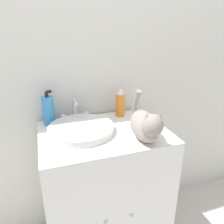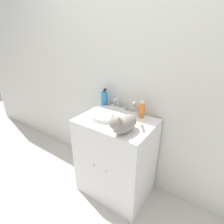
% 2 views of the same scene
% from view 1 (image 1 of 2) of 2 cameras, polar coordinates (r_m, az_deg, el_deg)
% --- Properties ---
extents(wall_back, '(6.00, 0.05, 2.50)m').
position_cam_1_polar(wall_back, '(1.41, -5.98, 14.64)').
color(wall_back, silver).
rests_on(wall_back, ground_plane).
extents(vanity_cabinet, '(0.71, 0.53, 0.86)m').
position_cam_1_polar(vanity_cabinet, '(1.48, -1.91, -20.08)').
color(vanity_cabinet, white).
rests_on(vanity_cabinet, ground_plane).
extents(sink_basin, '(0.37, 0.37, 0.04)m').
position_cam_1_polar(sink_basin, '(1.23, -8.08, -4.42)').
color(sink_basin, silver).
rests_on(sink_basin, vanity_cabinet).
extents(faucet, '(0.18, 0.10, 0.14)m').
position_cam_1_polar(faucet, '(1.39, -9.63, 0.33)').
color(faucet, silver).
rests_on(faucet, vanity_cabinet).
extents(cat, '(0.17, 0.38, 0.23)m').
position_cam_1_polar(cat, '(1.13, 8.69, -3.33)').
color(cat, gray).
rests_on(cat, vanity_cabinet).
extents(soap_bottle, '(0.07, 0.07, 0.21)m').
position_cam_1_polar(soap_bottle, '(1.35, -16.27, 0.45)').
color(soap_bottle, '#338CCC').
rests_on(soap_bottle, vanity_cabinet).
extents(spray_bottle, '(0.06, 0.06, 0.19)m').
position_cam_1_polar(spray_bottle, '(1.42, 2.19, 2.42)').
color(spray_bottle, orange).
rests_on(spray_bottle, vanity_cabinet).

